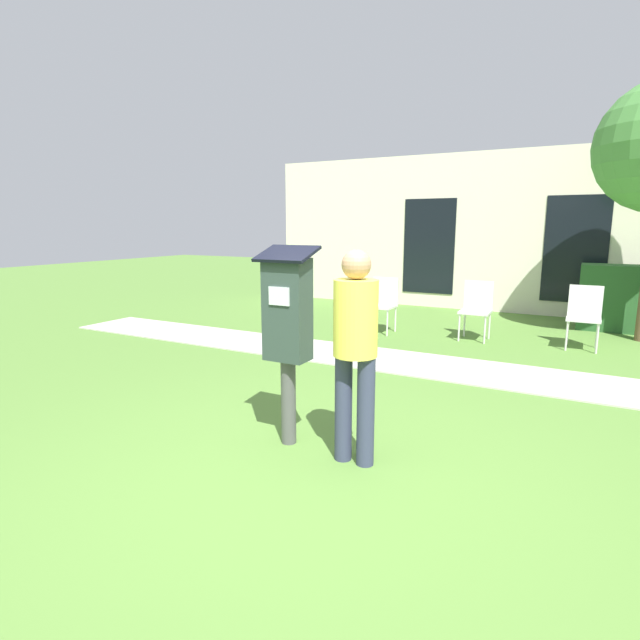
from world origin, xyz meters
TOP-DOWN VIEW (x-y plane):
  - ground_plane at (0.00, 0.00)m, footprint 40.00×40.00m
  - sidewalk at (0.00, 3.15)m, footprint 12.00×1.10m
  - building_facade at (0.00, 7.87)m, footprint 10.00×0.26m
  - parking_meter at (-0.38, 0.40)m, footprint 0.44×0.31m
  - person_standing at (0.23, 0.35)m, footprint 0.32×0.32m
  - outdoor_chair_left at (-1.29, 4.83)m, footprint 0.44×0.44m
  - outdoor_chair_middle at (0.18, 5.01)m, footprint 0.44×0.44m
  - outdoor_chair_right at (1.65, 5.14)m, footprint 0.44×0.44m

SIDE VIEW (x-z plane):
  - ground_plane at x=0.00m, z-range 0.00..0.00m
  - sidewalk at x=0.00m, z-range 0.00..0.02m
  - outdoor_chair_left at x=-1.29m, z-range 0.08..0.98m
  - outdoor_chair_middle at x=0.18m, z-range 0.08..0.98m
  - outdoor_chair_right at x=1.65m, z-range 0.08..0.98m
  - person_standing at x=0.23m, z-range 0.14..1.72m
  - parking_meter at x=-0.38m, z-range 0.22..1.81m
  - building_facade at x=0.00m, z-range 0.00..3.20m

